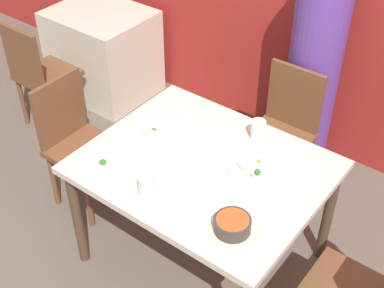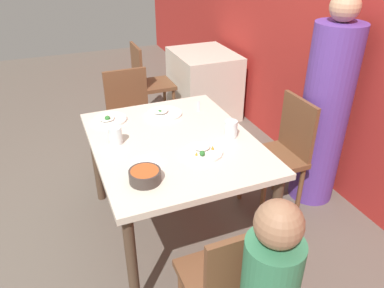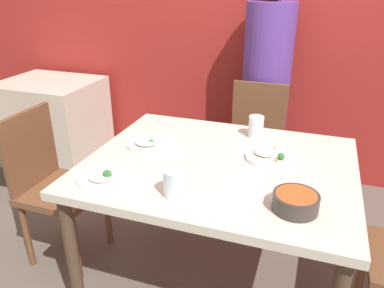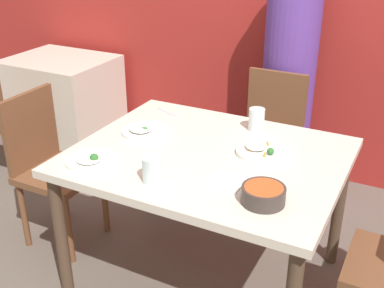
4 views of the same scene
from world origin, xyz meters
name	(u,v)px [view 4 (image 4 of 4)]	position (x,y,z in m)	size (l,w,h in m)	color
ground_plane	(206,277)	(0.00, 0.00, 0.00)	(10.00, 10.00, 0.00)	#60564C
dining_table	(208,168)	(0.00, 0.00, 0.67)	(1.26, 1.02, 0.75)	beige
chair_adult_spot	(268,138)	(0.03, 0.85, 0.49)	(0.40, 0.40, 0.90)	brown
chair_empty_left	(51,164)	(-0.97, -0.06, 0.49)	(0.40, 0.40, 0.90)	brown
person_adult	(288,85)	(0.03, 1.19, 0.74)	(0.35, 0.35, 1.61)	#5B3893
bowl_curry	(263,194)	(0.38, -0.30, 0.79)	(0.17, 0.17, 0.07)	#3D332D
plate_rice_adult	(145,131)	(-0.39, 0.06, 0.77)	(0.26, 0.26, 0.05)	white
plate_rice_child	(261,150)	(0.22, 0.11, 0.77)	(0.24, 0.24, 0.05)	white
plate_noodles	(91,160)	(-0.44, -0.33, 0.77)	(0.24, 0.24, 0.06)	white
glass_water_tall	(152,170)	(-0.10, -0.35, 0.81)	(0.08, 0.08, 0.11)	silver
glass_water_short	(257,120)	(0.11, 0.36, 0.81)	(0.08, 0.08, 0.12)	silver
napkin_folded	(227,182)	(0.19, -0.21, 0.75)	(0.14, 0.14, 0.01)	white
fork_steel	(167,112)	(-0.43, 0.36, 0.75)	(0.17, 0.09, 0.01)	silver
background_table	(64,102)	(-1.80, 1.01, 0.37)	(0.80, 0.66, 0.74)	beige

